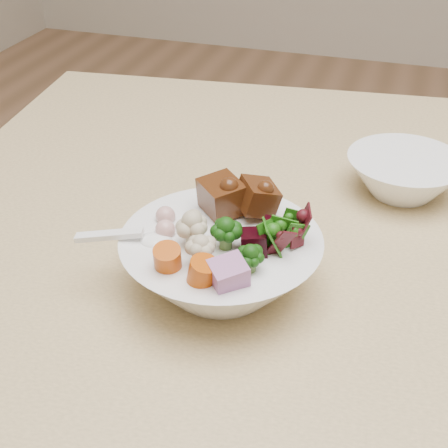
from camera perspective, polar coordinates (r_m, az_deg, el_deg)
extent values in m
cylinder|color=#DEBF83|center=(1.39, -10.02, -4.01)|extent=(0.06, 0.06, 0.74)
sphere|color=black|center=(0.61, 0.16, -1.28)|extent=(0.03, 0.03, 0.03)
sphere|color=#C3B493|center=(0.62, -2.91, -0.84)|extent=(0.04, 0.04, 0.04)
cube|color=black|center=(0.63, 4.64, -0.89)|extent=(0.04, 0.04, 0.02)
cube|color=#9F6094|center=(0.57, 0.41, -4.70)|extent=(0.04, 0.05, 0.04)
cylinder|color=#C54605|center=(0.59, -5.17, -3.29)|extent=(0.03, 0.03, 0.03)
sphere|color=#D29893|center=(0.64, -5.38, -0.50)|extent=(0.02, 0.02, 0.02)
ellipsoid|color=white|center=(0.64, -6.25, -1.61)|extent=(0.04, 0.04, 0.01)
cube|color=white|center=(0.64, -10.47, -1.00)|extent=(0.07, 0.03, 0.02)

